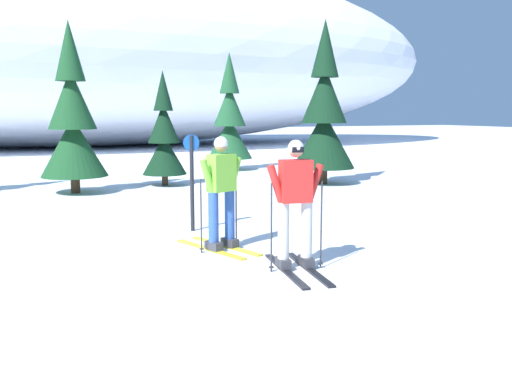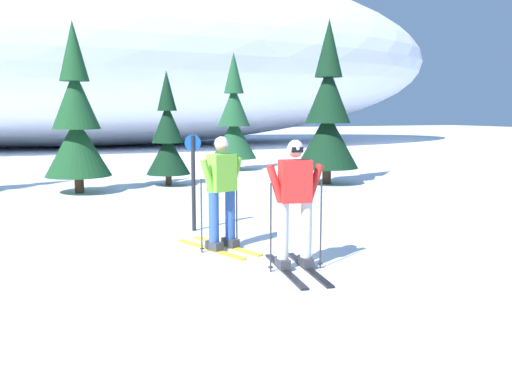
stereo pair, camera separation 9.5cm
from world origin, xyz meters
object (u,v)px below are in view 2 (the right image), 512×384
Objects in this scene: pine_tree_right at (234,121)px; skier_lime_jacket at (222,192)px; pine_tree_far_right at (328,116)px; skier_red_jacket at (295,203)px; trail_marker_post at (193,177)px; pine_tree_center_right at (168,138)px; pine_tree_center at (76,122)px.

skier_lime_jacket is at bearing -111.84° from pine_tree_right.
pine_tree_far_right reaches higher than pine_tree_right.
skier_red_jacket is 0.41× the size of pine_tree_right.
skier_lime_jacket is at bearing -90.31° from trail_marker_post.
skier_red_jacket is at bearing -123.07° from pine_tree_far_right.
pine_tree_far_right is (1.05, -4.66, 0.21)m from pine_tree_right.
skier_red_jacket is 8.88m from pine_tree_center_right.
pine_tree_far_right is (6.71, -0.95, 0.13)m from pine_tree_center.
skier_lime_jacket is 11.57m from pine_tree_right.
pine_tree_right is 0.89× the size of pine_tree_far_right.
skier_red_jacket is 0.40× the size of pine_tree_center.
pine_tree_right is (3.76, 12.06, 0.83)m from skier_red_jacket.
pine_tree_right is at bearing 102.75° from pine_tree_far_right.
skier_lime_jacket is 7.19m from pine_tree_center.
pine_tree_center_right is (2.45, 0.50, -0.47)m from pine_tree_center.
skier_red_jacket is 0.37× the size of pine_tree_far_right.
skier_lime_jacket is at bearing -98.30° from pine_tree_center_right.
pine_tree_center is at bearing 171.95° from pine_tree_far_right.
pine_tree_right is 2.46× the size of trail_marker_post.
pine_tree_far_right is 7.11m from trail_marker_post.
pine_tree_right reaches higher than trail_marker_post.
pine_tree_center_right is 6.15m from trail_marker_post.
pine_tree_center reaches higher than skier_red_jacket.
pine_tree_center is (-1.89, 8.35, 0.91)m from skier_red_jacket.
skier_red_jacket is 1.02× the size of trail_marker_post.
skier_lime_jacket is at bearing 111.43° from skier_red_jacket.
skier_red_jacket is 8.61m from pine_tree_center.
pine_tree_far_right is (4.25, -1.45, 0.60)m from pine_tree_center_right.
trail_marker_post is at bearing -76.13° from pine_tree_center.
pine_tree_center_right is (1.09, 7.50, 0.45)m from skier_lime_jacket.
skier_lime_jacket is 1.02× the size of trail_marker_post.
pine_tree_right is (4.29, 10.71, 0.84)m from skier_lime_jacket.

